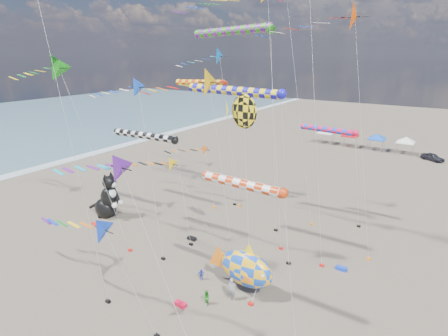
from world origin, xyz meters
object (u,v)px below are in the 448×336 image
child_green (206,298)px  parked_car (433,157)px  child_blue (201,274)px  cat_inflatable (106,195)px  fish_inflatable (246,269)px  person_adult (232,290)px

child_green → parked_car: bearing=109.3°
child_blue → parked_car: parked_car is taller
cat_inflatable → fish_inflatable: 20.16m
child_green → parked_car: size_ratio=0.32×
cat_inflatable → child_blue: 16.60m
person_adult → parked_car: 51.27m
person_adult → child_green: person_adult is taller
child_green → parked_car: (11.39, 51.77, 0.05)m
parked_car → child_blue: bearing=-165.6°
cat_inflatable → fish_inflatable: cat_inflatable is taller
cat_inflatable → child_green: bearing=-24.9°
child_blue → fish_inflatable: bearing=-33.3°
fish_inflatable → child_green: fish_inflatable is taller
fish_inflatable → parked_car: fish_inflatable is taller
person_adult → parked_car: (10.12, 50.27, -0.27)m
person_adult → child_blue: 3.53m
fish_inflatable → person_adult: fish_inflatable is taller
cat_inflatable → child_blue: cat_inflatable is taller
person_adult → child_blue: bearing=146.8°
cat_inflatable → fish_inflatable: size_ratio=0.93×
person_adult → cat_inflatable: bearing=146.5°
person_adult → child_blue: size_ratio=1.83×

